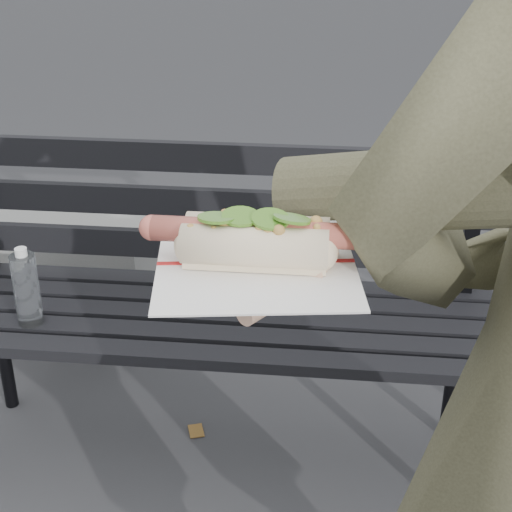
{
  "coord_description": "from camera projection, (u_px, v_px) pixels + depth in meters",
  "views": [
    {
      "loc": [
        0.19,
        -0.8,
        1.54
      ],
      "look_at": [
        0.12,
        -0.13,
        1.2
      ],
      "focal_mm": 55.0,
      "sensor_mm": 36.0,
      "label": 1
    }
  ],
  "objects": [
    {
      "name": "park_bench",
      "position": [
        209.0,
        285.0,
        2.08
      ],
      "size": [
        1.5,
        0.44,
        0.88
      ],
      "color": "black",
      "rests_on": "ground"
    },
    {
      "name": "held_hotdog",
      "position": [
        452.0,
        202.0,
        0.78
      ],
      "size": [
        0.62,
        0.32,
        0.2
      ],
      "color": "#42402C"
    }
  ]
}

